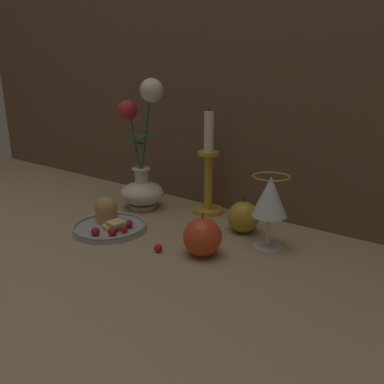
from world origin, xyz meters
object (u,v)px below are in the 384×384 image
(plate_with_pastries, at_px, (109,221))
(apple_beside_vase, at_px, (202,237))
(apple_near_glass, at_px, (243,217))
(wine_glass, at_px, (270,199))
(candlestick, at_px, (208,174))
(vase, at_px, (142,170))

(plate_with_pastries, xyz_separation_m, apple_beside_vase, (0.26, 0.02, 0.02))
(plate_with_pastries, distance_m, apple_near_glass, 0.32)
(wine_glass, bearing_deg, candlestick, 155.36)
(vase, xyz_separation_m, apple_beside_vase, (0.31, -0.14, -0.07))
(plate_with_pastries, bearing_deg, vase, 105.19)
(plate_with_pastries, distance_m, wine_glass, 0.39)
(wine_glass, height_order, apple_near_glass, wine_glass)
(candlestick, bearing_deg, plate_with_pastries, -116.06)
(wine_glass, height_order, candlestick, candlestick)
(vase, height_order, apple_near_glass, vase)
(vase, xyz_separation_m, candlestick, (0.16, 0.08, -0.00))
(apple_beside_vase, height_order, apple_near_glass, apple_beside_vase)
(plate_with_pastries, bearing_deg, wine_glass, 21.63)
(apple_beside_vase, distance_m, apple_near_glass, 0.16)
(plate_with_pastries, relative_size, candlestick, 0.62)
(vase, distance_m, candlestick, 0.19)
(candlestick, relative_size, apple_near_glass, 3.26)
(candlestick, bearing_deg, apple_beside_vase, -57.36)
(plate_with_pastries, xyz_separation_m, candlestick, (0.12, 0.25, 0.09))
(vase, bearing_deg, plate_with_pastries, -74.81)
(vase, height_order, candlestick, vase)
(apple_near_glass, bearing_deg, plate_with_pastries, -145.91)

